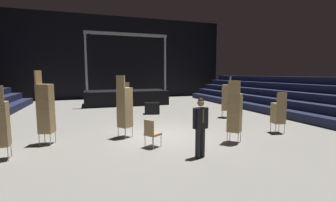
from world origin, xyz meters
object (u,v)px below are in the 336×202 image
at_px(chair_stack_mid_centre, 235,112).
at_px(loose_chair_near_man, 152,132).
at_px(stage_riser, 126,96).
at_px(chair_stack_mid_right, 125,99).
at_px(man_with_tie, 201,124).
at_px(chair_stack_front_left, 125,107).
at_px(chair_stack_rear_right, 278,112).
at_px(chair_stack_rear_centre, 226,97).
at_px(chair_stack_front_right, 45,108).
at_px(equipment_road_case, 152,108).

bearing_deg(chair_stack_mid_centre, loose_chair_near_man, -140.05).
distance_m(stage_riser, loose_chair_near_man, 11.48).
distance_m(chair_stack_mid_right, chair_stack_mid_centre, 7.06).
bearing_deg(man_with_tie, chair_stack_front_left, -74.54).
bearing_deg(chair_stack_rear_right, chair_stack_mid_right, 145.53).
relative_size(chair_stack_front_left, chair_stack_rear_centre, 1.04).
relative_size(stage_riser, loose_chair_near_man, 6.71).
height_order(stage_riser, chair_stack_front_right, stage_riser).
xyz_separation_m(man_with_tie, equipment_road_case, (0.58, 7.75, -0.65)).
height_order(stage_riser, man_with_tie, stage_riser).
distance_m(stage_riser, chair_stack_mid_right, 5.51).
xyz_separation_m(chair_stack_mid_right, chair_stack_rear_centre, (5.34, -2.10, 0.17)).
height_order(chair_stack_front_right, loose_chair_near_man, chair_stack_front_right).
bearing_deg(loose_chair_near_man, equipment_road_case, 132.25).
bearing_deg(chair_stack_rear_right, chair_stack_rear_centre, 104.10).
relative_size(man_with_tie, chair_stack_front_left, 0.74).
relative_size(chair_stack_front_right, chair_stack_rear_centre, 1.11).
height_order(man_with_tie, chair_stack_rear_centre, chair_stack_rear_centre).
distance_m(chair_stack_rear_right, equipment_road_case, 7.24).
bearing_deg(chair_stack_rear_centre, loose_chair_near_man, 166.59).
height_order(stage_riser, equipment_road_case, stage_riser).
relative_size(stage_riser, chair_stack_front_left, 2.65).
height_order(chair_stack_front_left, chair_stack_rear_centre, chair_stack_front_left).
height_order(chair_stack_rear_right, chair_stack_rear_centre, chair_stack_rear_centre).
bearing_deg(chair_stack_mid_centre, chair_stack_front_right, -149.30).
height_order(man_with_tie, chair_stack_mid_right, chair_stack_mid_right).
height_order(stage_riser, chair_stack_front_left, stage_riser).
height_order(chair_stack_front_right, chair_stack_mid_right, chair_stack_front_right).
relative_size(stage_riser, chair_stack_mid_right, 3.23).
bearing_deg(chair_stack_front_right, stage_riser, 174.00).
bearing_deg(chair_stack_rear_right, stage_riser, 124.54).
bearing_deg(stage_riser, loose_chair_near_man, -94.30).
xyz_separation_m(chair_stack_mid_centre, loose_chair_near_man, (-2.92, 0.41, -0.58)).
height_order(chair_stack_front_left, chair_stack_front_right, chair_stack_front_right).
relative_size(chair_stack_mid_right, chair_stack_mid_centre, 0.89).
distance_m(chair_stack_front_left, chair_stack_mid_right, 4.52).
bearing_deg(equipment_road_case, chair_stack_front_left, -115.89).
xyz_separation_m(chair_stack_mid_right, chair_stack_mid_centre, (2.92, -6.42, 0.13)).
bearing_deg(chair_stack_mid_right, man_with_tie, 128.67).
height_order(stage_riser, loose_chair_near_man, stage_riser).
bearing_deg(chair_stack_rear_right, man_with_tie, -147.72).
relative_size(chair_stack_rear_right, loose_chair_near_man, 1.81).
relative_size(chair_stack_mid_centre, equipment_road_case, 2.47).
xyz_separation_m(chair_stack_front_left, equipment_road_case, (2.34, 4.83, -0.85)).
bearing_deg(loose_chair_near_man, stage_riser, 142.82).
xyz_separation_m(stage_riser, chair_stack_mid_right, (-0.86, -5.43, 0.35)).
height_order(chair_stack_front_right, chair_stack_rear_centre, chair_stack_front_right).
bearing_deg(chair_stack_mid_right, stage_riser, -68.91).
bearing_deg(chair_stack_front_left, chair_stack_rear_right, 39.06).
relative_size(chair_stack_front_left, loose_chair_near_man, 2.53).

